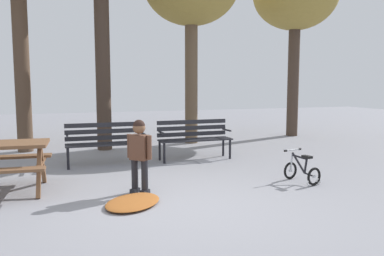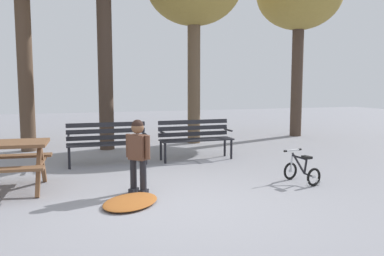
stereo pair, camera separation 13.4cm
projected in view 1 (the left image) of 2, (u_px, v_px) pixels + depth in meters
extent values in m
plane|color=gray|center=(176.00, 205.00, 5.45)|extent=(36.00, 36.00, 0.00)
cube|color=brown|center=(39.00, 171.00, 5.92)|extent=(0.10, 0.57, 0.76)
cube|color=brown|center=(42.00, 164.00, 6.40)|extent=(0.10, 0.57, 0.76)
cube|color=brown|center=(41.00, 164.00, 6.16)|extent=(0.15, 1.10, 0.04)
cube|color=#232328|center=(106.00, 143.00, 8.16)|extent=(1.60, 0.08, 0.03)
cube|color=#232328|center=(106.00, 144.00, 8.05)|extent=(1.60, 0.08, 0.03)
cube|color=#232328|center=(107.00, 144.00, 7.93)|extent=(1.60, 0.08, 0.03)
cube|color=#232328|center=(108.00, 145.00, 7.82)|extent=(1.60, 0.08, 0.03)
cube|color=#232328|center=(105.00, 138.00, 8.19)|extent=(1.60, 0.06, 0.09)
cube|color=#232328|center=(105.00, 131.00, 8.17)|extent=(1.60, 0.06, 0.09)
cube|color=#232328|center=(105.00, 125.00, 8.16)|extent=(1.60, 0.06, 0.09)
cylinder|color=black|center=(145.00, 154.00, 8.10)|extent=(0.05, 0.05, 0.44)
cylinder|color=black|center=(142.00, 151.00, 8.44)|extent=(0.05, 0.05, 0.44)
cube|color=black|center=(143.00, 134.00, 8.22)|extent=(0.04, 0.40, 0.03)
cylinder|color=black|center=(68.00, 158.00, 7.63)|extent=(0.05, 0.05, 0.44)
cylinder|color=black|center=(68.00, 155.00, 7.97)|extent=(0.05, 0.05, 0.44)
cube|color=black|center=(67.00, 137.00, 7.76)|extent=(0.04, 0.40, 0.03)
cube|color=#232328|center=(193.00, 139.00, 8.77)|extent=(1.60, 0.10, 0.03)
cube|color=#232328|center=(195.00, 139.00, 8.66)|extent=(1.60, 0.10, 0.03)
cube|color=#232328|center=(196.00, 140.00, 8.55)|extent=(1.60, 0.10, 0.03)
cube|color=#232328|center=(198.00, 141.00, 8.43)|extent=(1.60, 0.10, 0.03)
cube|color=#232328|center=(192.00, 134.00, 8.80)|extent=(1.60, 0.08, 0.09)
cube|color=#232328|center=(192.00, 128.00, 8.78)|extent=(1.60, 0.08, 0.09)
cube|color=#232328|center=(192.00, 122.00, 8.77)|extent=(1.60, 0.08, 0.09)
cylinder|color=black|center=(230.00, 149.00, 8.73)|extent=(0.05, 0.05, 0.44)
cylinder|color=black|center=(223.00, 146.00, 9.07)|extent=(0.05, 0.05, 0.44)
cube|color=black|center=(227.00, 130.00, 8.85)|extent=(0.05, 0.40, 0.03)
cylinder|color=black|center=(164.00, 153.00, 8.23)|extent=(0.05, 0.05, 0.44)
cylinder|color=black|center=(160.00, 150.00, 8.56)|extent=(0.05, 0.05, 0.44)
cube|color=black|center=(162.00, 133.00, 8.35)|extent=(0.05, 0.40, 0.03)
cylinder|color=black|center=(145.00, 177.00, 5.96)|extent=(0.10, 0.10, 0.51)
cube|color=black|center=(145.00, 192.00, 5.99)|extent=(0.18, 0.18, 0.06)
cylinder|color=black|center=(135.00, 176.00, 6.04)|extent=(0.10, 0.10, 0.51)
cube|color=black|center=(135.00, 190.00, 6.07)|extent=(0.18, 0.18, 0.06)
cube|color=brown|center=(139.00, 147.00, 5.95)|extent=(0.30, 0.30, 0.38)
sphere|color=brown|center=(139.00, 128.00, 5.92)|extent=(0.19, 0.19, 0.19)
sphere|color=black|center=(139.00, 126.00, 5.91)|extent=(0.18, 0.18, 0.18)
cylinder|color=brown|center=(149.00, 147.00, 5.87)|extent=(0.08, 0.08, 0.36)
cylinder|color=brown|center=(130.00, 146.00, 6.03)|extent=(0.08, 0.08, 0.36)
torus|color=black|center=(290.00, 171.00, 6.89)|extent=(0.30, 0.11, 0.30)
cylinder|color=silver|center=(290.00, 171.00, 6.89)|extent=(0.06, 0.05, 0.04)
torus|color=black|center=(314.00, 177.00, 6.45)|extent=(0.30, 0.11, 0.30)
cylinder|color=silver|center=(314.00, 177.00, 6.45)|extent=(0.06, 0.05, 0.04)
torus|color=white|center=(309.00, 183.00, 6.40)|extent=(0.11, 0.05, 0.11)
torus|color=white|center=(318.00, 181.00, 6.52)|extent=(0.11, 0.05, 0.11)
cylinder|color=black|center=(299.00, 163.00, 6.72)|extent=(0.11, 0.31, 0.32)
cylinder|color=black|center=(306.00, 166.00, 6.59)|extent=(0.05, 0.08, 0.27)
cylinder|color=black|center=(309.00, 175.00, 6.54)|extent=(0.07, 0.20, 0.05)
cylinder|color=silver|center=(291.00, 162.00, 6.85)|extent=(0.05, 0.08, 0.32)
cylinder|color=black|center=(300.00, 157.00, 6.69)|extent=(0.11, 0.32, 0.05)
cube|color=black|center=(307.00, 157.00, 6.55)|extent=(0.13, 0.19, 0.04)
cylinder|color=silver|center=(293.00, 150.00, 6.81)|extent=(0.34, 0.10, 0.02)
cylinder|color=black|center=(286.00, 151.00, 6.72)|extent=(0.06, 0.05, 0.04)
cylinder|color=black|center=(300.00, 149.00, 6.90)|extent=(0.06, 0.05, 0.04)
ellipsoid|color=#9E5623|center=(133.00, 202.00, 5.46)|extent=(1.11, 1.16, 0.07)
cylinder|color=brown|center=(22.00, 70.00, 9.49)|extent=(0.36, 0.36, 3.92)
cylinder|color=#423328|center=(103.00, 68.00, 9.77)|extent=(0.36, 0.36, 4.08)
cylinder|color=brown|center=(191.00, 81.00, 10.94)|extent=(0.35, 0.35, 3.40)
cylinder|color=#423328|center=(293.00, 80.00, 12.43)|extent=(0.35, 0.35, 3.48)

